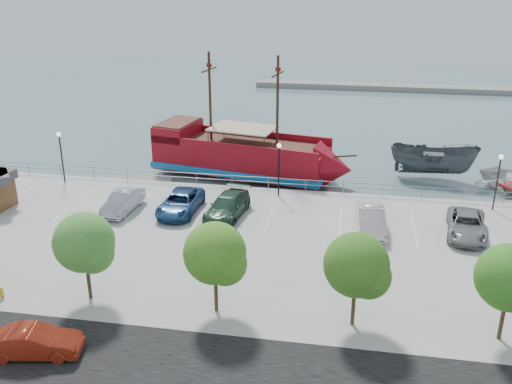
# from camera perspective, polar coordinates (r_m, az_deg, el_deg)

# --- Properties ---
(ground) EXTENTS (160.00, 160.00, 0.00)m
(ground) POSITION_cam_1_polar(r_m,az_deg,el_deg) (39.30, 0.94, -5.23)
(ground) COLOR slate
(sidewalk) EXTENTS (100.00, 4.00, 0.05)m
(sidewalk) POSITION_cam_1_polar(r_m,az_deg,el_deg) (30.27, -2.09, -11.96)
(sidewalk) COLOR gray
(sidewalk) RESTS_ON land_slab
(seawall_railing) EXTENTS (50.00, 0.06, 1.00)m
(seawall_railing) POSITION_cam_1_polar(r_m,az_deg,el_deg) (45.75, 2.48, 0.85)
(seawall_railing) COLOR gray
(seawall_railing) RESTS_ON land_slab
(far_shore) EXTENTS (40.00, 3.00, 0.80)m
(far_shore) POSITION_cam_1_polar(r_m,az_deg,el_deg) (91.41, 12.81, 10.18)
(far_shore) COLOR gray
(far_shore) RESTS_ON ground
(pirate_ship) EXTENTS (18.49, 8.19, 11.48)m
(pirate_ship) POSITION_cam_1_polar(r_m,az_deg,el_deg) (50.63, -0.13, 3.42)
(pirate_ship) COLOR maroon
(pirate_ship) RESTS_ON ground
(patrol_boat) EXTENTS (7.87, 3.64, 2.95)m
(patrol_boat) POSITION_cam_1_polar(r_m,az_deg,el_deg) (53.18, 17.32, 2.81)
(patrol_boat) COLOR #3E464B
(patrol_boat) RESTS_ON ground
(dock_west) EXTENTS (7.93, 3.11, 0.44)m
(dock_west) POSITION_cam_1_polar(r_m,az_deg,el_deg) (50.91, -12.74, 0.94)
(dock_west) COLOR gray
(dock_west) RESTS_ON ground
(dock_mid) EXTENTS (6.79, 3.49, 0.37)m
(dock_mid) POSITION_cam_1_polar(r_m,az_deg,el_deg) (47.25, 10.93, -0.60)
(dock_mid) COLOR slate
(dock_mid) RESTS_ON ground
(dock_east) EXTENTS (6.59, 2.37, 0.37)m
(dock_east) POSITION_cam_1_polar(r_m,az_deg,el_deg) (48.32, 21.37, -1.25)
(dock_east) COLOR slate
(dock_east) RESTS_ON ground
(street_sedan) EXTENTS (4.48, 2.26, 1.41)m
(street_sedan) POSITION_cam_1_polar(r_m,az_deg,el_deg) (28.90, -21.28, -13.81)
(street_sedan) COLOR maroon
(street_sedan) RESTS_ON street
(fire_hydrant) EXTENTS (0.23, 0.23, 0.67)m
(fire_hydrant) POSITION_cam_1_polar(r_m,az_deg,el_deg) (34.14, -24.10, -9.15)
(fire_hydrant) COLOR gold
(fire_hydrant) RESTS_ON sidewalk
(lamp_post_left) EXTENTS (0.36, 0.36, 4.28)m
(lamp_post_left) POSITION_cam_1_polar(r_m,az_deg,el_deg) (49.30, -18.96, 4.18)
(lamp_post_left) COLOR black
(lamp_post_left) RESTS_ON land_slab
(lamp_post_mid) EXTENTS (0.36, 0.36, 4.28)m
(lamp_post_mid) POSITION_cam_1_polar(r_m,az_deg,el_deg) (43.73, 2.31, 3.21)
(lamp_post_mid) COLOR black
(lamp_post_mid) RESTS_ON land_slab
(lamp_post_right) EXTENTS (0.36, 0.36, 4.28)m
(lamp_post_right) POSITION_cam_1_polar(r_m,az_deg,el_deg) (44.67, 23.11, 1.83)
(lamp_post_right) COLOR black
(lamp_post_right) RESTS_ON land_slab
(tree_c) EXTENTS (3.30, 3.20, 5.00)m
(tree_c) POSITION_cam_1_polar(r_m,az_deg,el_deg) (30.99, -16.62, -5.09)
(tree_c) COLOR #473321
(tree_c) RESTS_ON sidewalk
(tree_d) EXTENTS (3.30, 3.20, 5.00)m
(tree_d) POSITION_cam_1_polar(r_m,az_deg,el_deg) (28.70, -3.88, -6.39)
(tree_d) COLOR #473321
(tree_d) RESTS_ON sidewalk
(tree_e) EXTENTS (3.30, 3.20, 5.00)m
(tree_e) POSITION_cam_1_polar(r_m,az_deg,el_deg) (28.02, 10.29, -7.46)
(tree_e) COLOR #473321
(tree_e) RESTS_ON sidewalk
(parked_car_b) EXTENTS (1.93, 4.64, 1.49)m
(parked_car_b) POSITION_cam_1_polar(r_m,az_deg,el_deg) (42.73, -13.18, -0.96)
(parked_car_b) COLOR #979AA7
(parked_car_b) RESTS_ON land_slab
(parked_car_c) EXTENTS (2.64, 5.41, 1.48)m
(parked_car_c) POSITION_cam_1_polar(r_m,az_deg,el_deg) (41.84, -7.57, -1.06)
(parked_car_c) COLOR navy
(parked_car_c) RESTS_ON land_slab
(parked_car_d) EXTENTS (2.90, 5.69, 1.58)m
(parked_car_d) POSITION_cam_1_polar(r_m,az_deg,el_deg) (40.80, -2.87, -1.42)
(parked_car_d) COLOR #20402D
(parked_car_d) RESTS_ON land_slab
(parked_car_f) EXTENTS (2.11, 5.13, 1.65)m
(parked_car_f) POSITION_cam_1_polar(r_m,az_deg,el_deg) (39.37, 11.40, -2.68)
(parked_car_f) COLOR beige
(parked_car_f) RESTS_ON land_slab
(parked_car_g) EXTENTS (3.07, 5.56, 1.47)m
(parked_car_g) POSITION_cam_1_polar(r_m,az_deg,el_deg) (40.45, 20.32, -3.13)
(parked_car_g) COLOR gray
(parked_car_g) RESTS_ON land_slab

